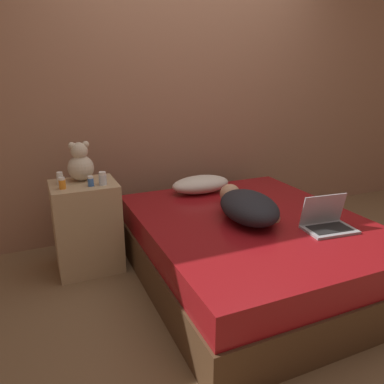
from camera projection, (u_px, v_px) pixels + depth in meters
ground_plane at (250, 278)px, 2.80m from camera, size 12.00×12.00×0.00m
wall_back at (187, 91)px, 3.43m from camera, size 8.00×0.06×2.60m
bed at (251, 249)px, 2.72m from camera, size 1.53×1.82×0.48m
nightstand at (87, 226)px, 2.86m from camera, size 0.47×0.41×0.69m
pillow at (201, 184)px, 3.20m from camera, size 0.51×0.27×0.15m
person_lying at (247, 206)px, 2.62m from camera, size 0.44×0.74×0.20m
laptop at (327, 222)px, 2.47m from camera, size 0.35×0.25×0.22m
teddy_bear at (80, 164)px, 2.78m from camera, size 0.19×0.19×0.30m
bottle_orange at (62, 183)px, 2.61m from camera, size 0.05×0.05×0.08m
bottle_white at (60, 178)px, 2.71m from camera, size 0.05×0.05×0.09m
bottle_clear at (103, 178)px, 2.70m from camera, size 0.06×0.06×0.10m
bottle_blue at (91, 181)px, 2.67m from camera, size 0.04×0.04×0.07m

